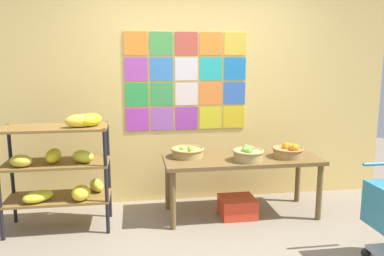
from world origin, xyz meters
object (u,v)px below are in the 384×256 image
(display_table, at_px, (242,164))
(produce_crate_under_table, at_px, (237,207))
(fruit_basket_centre, at_px, (188,152))
(banana_shelf_unit, at_px, (63,163))
(fruit_basket_left, at_px, (248,154))
(fruit_basket_back_left, at_px, (288,151))

(display_table, height_order, produce_crate_under_table, display_table)
(fruit_basket_centre, bearing_deg, banana_shelf_unit, -171.33)
(fruit_basket_left, bearing_deg, produce_crate_under_table, 129.58)
(display_table, relative_size, fruit_basket_centre, 4.70)
(display_table, xyz_separation_m, produce_crate_under_table, (-0.05, -0.05, -0.46))
(banana_shelf_unit, xyz_separation_m, display_table, (1.83, 0.09, -0.11))
(banana_shelf_unit, height_order, fruit_basket_left, banana_shelf_unit)
(display_table, distance_m, produce_crate_under_table, 0.47)
(display_table, relative_size, produce_crate_under_table, 4.48)
(display_table, relative_size, fruit_basket_left, 5.13)
(fruit_basket_back_left, height_order, fruit_basket_left, fruit_basket_back_left)
(display_table, distance_m, fruit_basket_centre, 0.59)
(display_table, relative_size, fruit_basket_back_left, 5.02)
(fruit_basket_centre, bearing_deg, display_table, -10.26)
(display_table, bearing_deg, banana_shelf_unit, -177.22)
(fruit_basket_centre, relative_size, produce_crate_under_table, 0.95)
(fruit_basket_back_left, height_order, fruit_basket_centre, fruit_basket_back_left)
(banana_shelf_unit, relative_size, fruit_basket_back_left, 3.51)
(fruit_basket_left, relative_size, produce_crate_under_table, 0.87)
(banana_shelf_unit, xyz_separation_m, fruit_basket_centre, (1.26, 0.19, 0.02))
(display_table, distance_m, fruit_basket_back_left, 0.52)
(banana_shelf_unit, bearing_deg, fruit_basket_back_left, 0.38)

